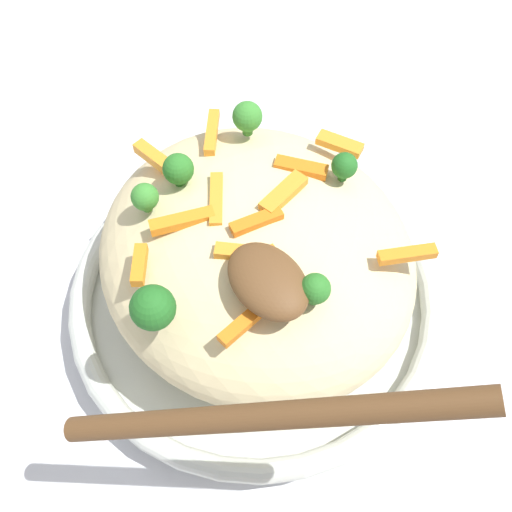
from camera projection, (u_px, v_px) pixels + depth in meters
The scene contains 23 objects.
ground_plane at pixel (256, 308), 0.47m from camera, with size 2.40×2.40×0.00m, color silver.
serving_bowl at pixel (256, 296), 0.46m from camera, with size 0.28×0.28×0.04m.
pasta_mound at pixel (256, 254), 0.41m from camera, with size 0.23×0.21×0.10m, color beige.
carrot_piece_0 at pixel (282, 192), 0.37m from camera, with size 0.04×0.01×0.01m, color orange.
carrot_piece_1 at pixel (279, 266), 0.35m from camera, with size 0.03×0.01×0.01m, color orange.
carrot_piece_2 at pixel (407, 254), 0.35m from camera, with size 0.04×0.01×0.01m, color orange.
carrot_piece_3 at pixel (257, 221), 0.36m from camera, with size 0.03×0.01×0.01m, color orange.
carrot_piece_4 at pixel (212, 132), 0.41m from camera, with size 0.04×0.01×0.01m, color orange.
carrot_piece_5 at pixel (182, 221), 0.36m from camera, with size 0.04×0.01×0.01m, color orange.
carrot_piece_6 at pixel (139, 265), 0.35m from camera, with size 0.03×0.01×0.01m, color orange.
carrot_piece_7 at pixel (301, 168), 0.39m from camera, with size 0.04×0.01×0.01m, color orange.
carrot_piece_8 at pixel (154, 157), 0.40m from camera, with size 0.03×0.01×0.01m, color orange.
carrot_piece_9 at pixel (241, 253), 0.35m from camera, with size 0.03×0.01×0.01m, color orange.
carrot_piece_10 at pixel (243, 323), 0.33m from camera, with size 0.03×0.01×0.01m, color orange.
carrot_piece_11 at pixel (216, 199), 0.37m from camera, with size 0.04×0.01×0.01m, color orange.
carrot_piece_12 at pixel (340, 144), 0.40m from camera, with size 0.03×0.01×0.01m, color orange.
broccoli_floret_0 at pixel (247, 117), 0.40m from camera, with size 0.02×0.02×0.03m.
broccoli_floret_1 at pixel (145, 197), 0.37m from camera, with size 0.02×0.02×0.02m.
broccoli_floret_2 at pixel (315, 289), 0.33m from camera, with size 0.02×0.02×0.02m.
broccoli_floret_3 at pixel (178, 169), 0.38m from camera, with size 0.02×0.02×0.03m.
broccoli_floret_4 at pixel (153, 308), 0.32m from camera, with size 0.03×0.03×0.03m.
broccoli_floret_5 at pixel (344, 166), 0.38m from camera, with size 0.02×0.02×0.02m.
serving_spoon at pixel (264, 328), 0.30m from camera, with size 0.16×0.15×0.09m.
Camera 1 is at (0.18, -0.13, 0.42)m, focal length 41.55 mm.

